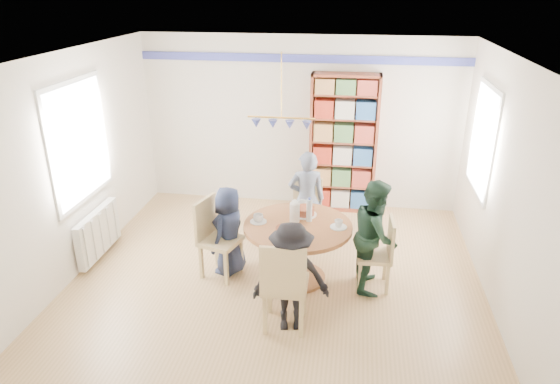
% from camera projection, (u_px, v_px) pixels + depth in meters
% --- Properties ---
extents(ground, '(5.00, 5.00, 0.00)m').
position_uv_depth(ground, '(275.00, 283.00, 6.11)').
color(ground, tan).
extents(room_shell, '(5.00, 5.00, 5.00)m').
position_uv_depth(room_shell, '(265.00, 133.00, 6.30)').
color(room_shell, white).
rests_on(room_shell, ground).
extents(radiator, '(0.12, 1.00, 0.60)m').
position_uv_depth(radiator, '(98.00, 233.00, 6.59)').
color(radiator, silver).
rests_on(radiator, ground).
extents(dining_table, '(1.30, 1.30, 0.75)m').
position_uv_depth(dining_table, '(298.00, 239.00, 6.00)').
color(dining_table, brown).
rests_on(dining_table, ground).
extents(chair_left, '(0.56, 0.56, 1.01)m').
position_uv_depth(chair_left, '(214.00, 234.00, 6.12)').
color(chair_left, '#D4BC82').
rests_on(chair_left, ground).
extents(chair_right, '(0.42, 0.42, 0.90)m').
position_uv_depth(chair_right, '(381.00, 251.00, 5.86)').
color(chair_right, '#D4BC82').
rests_on(chair_right, ground).
extents(chair_far, '(0.41, 0.41, 0.91)m').
position_uv_depth(chair_far, '(307.00, 209.00, 6.92)').
color(chair_far, '#D4BC82').
rests_on(chair_far, ground).
extents(chair_near, '(0.48, 0.48, 1.05)m').
position_uv_depth(chair_near, '(284.00, 283.00, 5.09)').
color(chair_near, '#D4BC82').
rests_on(chair_near, ground).
extents(person_left, '(0.53, 0.65, 1.14)m').
position_uv_depth(person_left, '(229.00, 231.00, 6.16)').
color(person_left, '#171D33').
rests_on(person_left, ground).
extents(person_right, '(0.53, 0.67, 1.36)m').
position_uv_depth(person_right, '(375.00, 235.00, 5.82)').
color(person_right, '#172F21').
rests_on(person_right, ground).
extents(person_far, '(0.55, 0.41, 1.37)m').
position_uv_depth(person_far, '(306.00, 199.00, 6.77)').
color(person_far, gray).
rests_on(person_far, ground).
extents(person_near, '(0.86, 0.60, 1.23)m').
position_uv_depth(person_near, '(291.00, 277.00, 5.12)').
color(person_near, black).
rests_on(person_near, ground).
extents(bookshelf, '(1.03, 0.31, 2.17)m').
position_uv_depth(bookshelf, '(343.00, 145.00, 7.73)').
color(bookshelf, maroon).
rests_on(bookshelf, ground).
extents(tableware, '(1.16, 1.16, 0.30)m').
position_uv_depth(tableware, '(296.00, 218.00, 5.92)').
color(tableware, white).
rests_on(tableware, dining_table).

